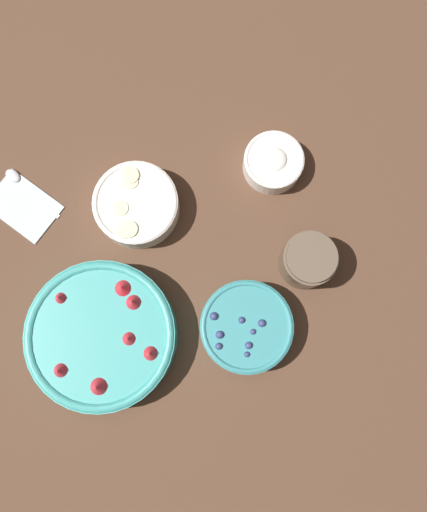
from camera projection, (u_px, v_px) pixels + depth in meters
name	position (u px, v px, depth m)	size (l,w,h in m)	color
ground_plane	(169.00, 254.00, 0.94)	(4.00, 4.00, 0.00)	#4C3323
bowl_strawberries	(102.00, 336.00, 0.88)	(0.26, 0.26, 0.08)	teal
bowl_blueberries	(246.00, 327.00, 0.89)	(0.16, 0.16, 0.06)	teal
bowl_bananas	(136.00, 205.00, 0.92)	(0.16, 0.16, 0.05)	silver
bowl_cream	(273.00, 162.00, 0.94)	(0.11, 0.11, 0.05)	silver
jar_chocolate	(307.00, 261.00, 0.90)	(0.10, 0.10, 0.09)	brown
napkin	(23.00, 206.00, 0.95)	(0.16, 0.14, 0.01)	#B2BCC6
spoon	(22.00, 185.00, 0.96)	(0.12, 0.09, 0.01)	silver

